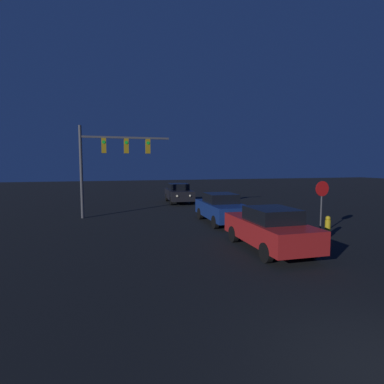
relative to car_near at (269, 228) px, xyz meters
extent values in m
cube|color=#B21E1E|center=(0.00, 0.04, -0.10)|extent=(1.94, 4.47, 0.78)
cube|color=black|center=(0.00, -0.19, 0.55)|extent=(1.61, 1.89, 0.51)
cylinder|color=black|center=(-0.82, 1.43, -0.49)|extent=(0.22, 0.67, 0.67)
cylinder|color=black|center=(0.88, 1.39, -0.49)|extent=(0.22, 0.67, 0.67)
cylinder|color=black|center=(-0.88, -1.32, -0.49)|extent=(0.22, 0.67, 0.67)
cylinder|color=black|center=(0.83, -1.35, -0.49)|extent=(0.22, 0.67, 0.67)
sphere|color=#F9EFC6|center=(-0.46, 2.28, -0.02)|extent=(0.18, 0.18, 0.18)
sphere|color=#F9EFC6|center=(0.56, 2.26, -0.02)|extent=(0.18, 0.18, 0.18)
cube|color=navy|center=(0.24, 5.45, -0.10)|extent=(1.98, 4.48, 0.78)
cube|color=black|center=(0.25, 5.67, 0.55)|extent=(1.63, 1.90, 0.51)
cylinder|color=black|center=(1.06, 4.05, -0.49)|extent=(0.22, 0.67, 0.67)
cylinder|color=black|center=(-0.65, 4.11, -0.49)|extent=(0.22, 0.67, 0.67)
cylinder|color=black|center=(1.14, 6.80, -0.49)|extent=(0.22, 0.67, 0.67)
cylinder|color=black|center=(-0.57, 6.85, -0.49)|extent=(0.22, 0.67, 0.67)
sphere|color=#F9EFC6|center=(0.69, 3.20, -0.02)|extent=(0.18, 0.18, 0.18)
sphere|color=#F9EFC6|center=(-0.33, 3.23, -0.02)|extent=(0.18, 0.18, 0.18)
cube|color=black|center=(0.03, 14.78, -0.10)|extent=(2.12, 4.54, 0.78)
cube|color=black|center=(0.05, 15.00, 0.55)|extent=(1.69, 1.95, 0.51)
cylinder|color=black|center=(0.80, 13.36, -0.49)|extent=(0.24, 0.68, 0.67)
cylinder|color=black|center=(-0.90, 13.46, -0.49)|extent=(0.24, 0.68, 0.67)
cylinder|color=black|center=(0.97, 16.10, -0.49)|extent=(0.24, 0.68, 0.67)
cylinder|color=black|center=(-0.73, 16.20, -0.49)|extent=(0.24, 0.68, 0.67)
sphere|color=#F9EFC6|center=(0.41, 12.52, -0.02)|extent=(0.18, 0.18, 0.18)
sphere|color=#F9EFC6|center=(-0.61, 12.58, -0.02)|extent=(0.18, 0.18, 0.18)
cylinder|color=#4C4C51|center=(-7.31, 9.15, 1.95)|extent=(0.18, 0.18, 5.55)
cube|color=#4C4C51|center=(-4.64, 9.15, 4.06)|extent=(5.33, 0.12, 0.12)
cube|color=#A57F14|center=(-5.98, 9.15, 3.55)|extent=(0.28, 0.28, 0.90)
cylinder|color=green|center=(-5.98, 9.00, 3.76)|extent=(0.20, 0.02, 0.20)
cube|color=#A57F14|center=(-4.64, 9.15, 3.55)|extent=(0.28, 0.28, 0.90)
cylinder|color=green|center=(-4.64, 9.00, 3.76)|extent=(0.20, 0.02, 0.20)
cube|color=#A57F14|center=(-3.31, 9.15, 3.55)|extent=(0.28, 0.28, 0.90)
cylinder|color=green|center=(-3.31, 9.00, 3.76)|extent=(0.20, 0.02, 0.20)
cylinder|color=#4C4C51|center=(3.58, 1.54, 0.42)|extent=(0.07, 0.07, 2.48)
cylinder|color=red|center=(3.58, 1.52, 1.31)|extent=(0.69, 0.03, 0.69)
cylinder|color=gold|center=(3.66, 1.18, -0.45)|extent=(0.24, 0.24, 0.75)
sphere|color=gold|center=(3.66, 1.18, 0.00)|extent=(0.22, 0.22, 0.22)
camera|label=1|loc=(-5.88, -9.89, 2.39)|focal=28.00mm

